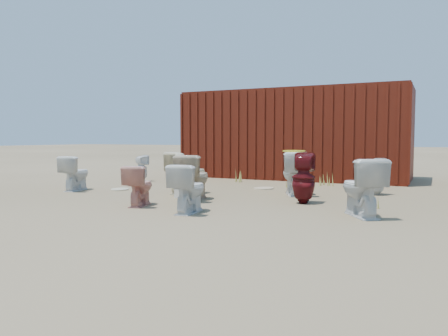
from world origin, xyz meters
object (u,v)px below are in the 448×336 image
at_px(toilet_back_beige_left, 194,177).
at_px(toilet_back_beige_right, 187,173).
at_px(toilet_front_c, 188,188).
at_px(toilet_back_a, 141,168).
at_px(toilet_back_e, 377,177).
at_px(toilet_front_maroon, 304,178).
at_px(toilet_front_pink, 139,186).
at_px(loose_tank, 189,188).
at_px(toilet_front_e, 361,187).
at_px(toilet_back_yellowlid, 294,173).
at_px(toilet_front_a, 75,173).
at_px(shipping_container, 296,135).

xyz_separation_m(toilet_back_beige_left, toilet_back_beige_right, (-0.56, 0.70, 0.01)).
xyz_separation_m(toilet_front_c, toilet_back_beige_right, (-1.14, 1.88, 0.05)).
height_order(toilet_back_a, toilet_back_e, toilet_back_e).
relative_size(toilet_front_c, toilet_front_maroon, 0.84).
xyz_separation_m(toilet_back_a, toilet_back_beige_left, (2.87, -2.30, 0.07)).
distance_m(toilet_front_pink, loose_tank, 1.23).
bearing_deg(toilet_back_a, toilet_back_e, -158.40).
height_order(toilet_front_e, toilet_back_yellowlid, toilet_back_yellowlid).
relative_size(toilet_front_a, toilet_back_a, 1.09).
relative_size(toilet_front_pink, toilet_back_yellowlid, 0.79).
relative_size(toilet_back_beige_left, toilet_back_e, 1.14).
height_order(toilet_front_maroon, toilet_back_e, toilet_front_maroon).
xyz_separation_m(toilet_front_pink, toilet_back_beige_left, (0.48, 0.96, 0.07)).
bearing_deg(toilet_front_c, toilet_front_maroon, -134.24).
relative_size(shipping_container, toilet_back_e, 8.39).
distance_m(toilet_front_maroon, loose_tank, 2.14).
bearing_deg(toilet_back_yellowlid, toilet_front_a, -7.26).
bearing_deg(toilet_back_yellowlid, toilet_back_a, -35.43).
xyz_separation_m(shipping_container, toilet_front_a, (-3.27, -5.04, -0.83)).
bearing_deg(toilet_back_beige_left, loose_tank, -51.20).
xyz_separation_m(toilet_back_a, loose_tank, (2.62, -2.06, -0.16)).
relative_size(toilet_back_a, toilet_back_e, 0.94).
xyz_separation_m(shipping_container, toilet_back_e, (2.53, -3.01, -0.84)).
xyz_separation_m(shipping_container, toilet_back_beige_right, (-0.88, -4.47, -0.78)).
height_order(toilet_front_pink, toilet_back_beige_right, toilet_back_beige_right).
relative_size(shipping_container, toilet_front_pink, 9.01).
relative_size(toilet_back_beige_left, loose_tank, 1.63).
height_order(toilet_front_maroon, loose_tank, toilet_front_maroon).
bearing_deg(toilet_back_beige_left, toilet_back_beige_right, -58.55).
bearing_deg(toilet_front_pink, toilet_front_e, 174.15).
distance_m(shipping_container, toilet_back_beige_left, 5.24).
bearing_deg(toilet_front_a, toilet_back_a, -104.08).
distance_m(toilet_front_e, toilet_back_e, 2.53).
height_order(toilet_back_a, toilet_back_beige_right, toilet_back_beige_right).
height_order(shipping_container, toilet_front_e, shipping_container).
xyz_separation_m(toilet_front_maroon, toilet_back_a, (-4.74, 1.83, -0.09)).
distance_m(shipping_container, loose_tank, 5.07).
relative_size(toilet_front_c, toilet_back_beige_left, 0.89).
height_order(toilet_back_a, loose_tank, toilet_back_a).
distance_m(toilet_back_a, toilet_back_beige_left, 3.68).
bearing_deg(loose_tank, toilet_back_a, 128.81).
relative_size(toilet_front_maroon, toilet_back_e, 1.21).
distance_m(toilet_back_beige_left, toilet_back_yellowlid, 2.03).
bearing_deg(toilet_front_maroon, toilet_back_e, -130.01).
bearing_deg(toilet_back_a, toilet_back_yellowlid, -167.94).
bearing_deg(toilet_back_beige_right, toilet_front_e, -172.17).
relative_size(toilet_front_c, toilet_back_beige_right, 0.87).
bearing_deg(toilet_back_beige_left, toilet_front_c, 109.28).
bearing_deg(toilet_front_pink, toilet_back_a, -69.45).
height_order(toilet_back_yellowlid, loose_tank, toilet_back_yellowlid).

